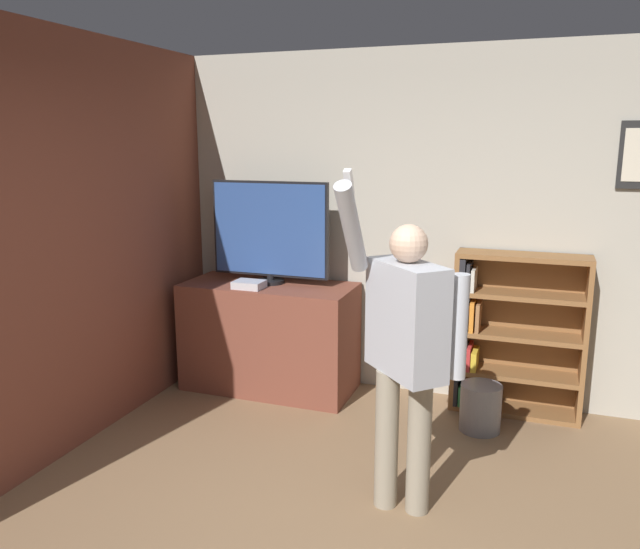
{
  "coord_description": "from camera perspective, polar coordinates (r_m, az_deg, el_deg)",
  "views": [
    {
      "loc": [
        0.68,
        -2.17,
        2.01
      ],
      "look_at": [
        -0.65,
        1.55,
        1.16
      ],
      "focal_mm": 35.0,
      "sensor_mm": 36.0,
      "label": 1
    }
  ],
  "objects": [
    {
      "name": "wall_back",
      "position": [
        4.91,
        11.65,
        4.2
      ],
      "size": [
        6.3,
        0.09,
        2.7
      ],
      "color": "#B2AD9E",
      "rests_on": "ground_plane"
    },
    {
      "name": "wall_side_brick",
      "position": [
        4.55,
        -19.53,
        3.11
      ],
      "size": [
        0.06,
        4.22,
        2.7
      ],
      "color": "brown",
      "rests_on": "ground_plane"
    },
    {
      "name": "tv_ledge",
      "position": [
        5.14,
        -4.62,
        -5.67
      ],
      "size": [
        1.38,
        0.63,
        0.88
      ],
      "color": "brown",
      "rests_on": "ground_plane"
    },
    {
      "name": "television",
      "position": [
        4.98,
        -4.61,
        3.94
      ],
      "size": [
        0.98,
        0.22,
        0.82
      ],
      "color": "black",
      "rests_on": "tv_ledge"
    },
    {
      "name": "game_console",
      "position": [
        4.89,
        -6.5,
        -0.92
      ],
      "size": [
        0.23,
        0.18,
        0.06
      ],
      "color": "silver",
      "rests_on": "tv_ledge"
    },
    {
      "name": "bookshelf",
      "position": [
        4.86,
        16.75,
        -5.38
      ],
      "size": [
        0.94,
        0.28,
        1.21
      ],
      "color": "brown",
      "rests_on": "ground_plane"
    },
    {
      "name": "person",
      "position": [
        3.33,
        7.82,
        -6.1
      ],
      "size": [
        0.63,
        0.56,
        1.88
      ],
      "rotation": [
        0.0,
        0.0,
        -0.79
      ],
      "color": "gray",
      "rests_on": "ground_plane"
    },
    {
      "name": "waste_bin",
      "position": [
        4.63,
        14.46,
        -11.69
      ],
      "size": [
        0.29,
        0.29,
        0.34
      ],
      "color": "gray",
      "rests_on": "ground_plane"
    }
  ]
}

